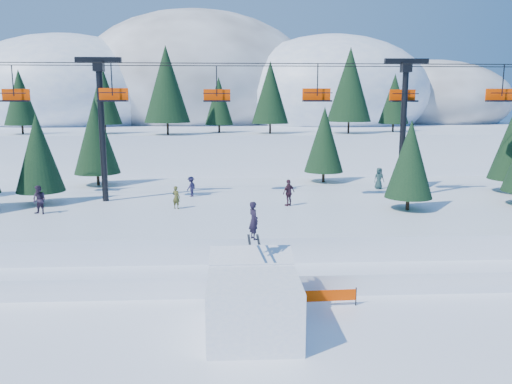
{
  "coord_description": "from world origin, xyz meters",
  "views": [
    {
      "loc": [
        0.2,
        -18.55,
        9.57
      ],
      "look_at": [
        1.47,
        6.0,
        5.2
      ],
      "focal_mm": 35.0,
      "sensor_mm": 36.0,
      "label": 1
    }
  ],
  "objects_px": {
    "jump_kicker": "(253,300)",
    "chairlift": "(257,107)",
    "banner_far": "(442,283)",
    "banner_near": "(327,296)"
  },
  "relations": [
    {
      "from": "jump_kicker",
      "to": "chairlift",
      "type": "xyz_separation_m",
      "value": [
        1.06,
        16.71,
        7.94
      ]
    },
    {
      "from": "chairlift",
      "to": "banner_far",
      "type": "relative_size",
      "value": 16.1
    },
    {
      "from": "jump_kicker",
      "to": "chairlift",
      "type": "bearing_deg",
      "value": 86.39
    },
    {
      "from": "banner_near",
      "to": "banner_far",
      "type": "bearing_deg",
      "value": 13.31
    },
    {
      "from": "chairlift",
      "to": "banner_far",
      "type": "distance_m",
      "value": 17.86
    },
    {
      "from": "jump_kicker",
      "to": "banner_far",
      "type": "relative_size",
      "value": 1.87
    },
    {
      "from": "banner_near",
      "to": "jump_kicker",
      "type": "bearing_deg",
      "value": -146.6
    },
    {
      "from": "chairlift",
      "to": "jump_kicker",
      "type": "bearing_deg",
      "value": -93.61
    },
    {
      "from": "chairlift",
      "to": "banner_near",
      "type": "xyz_separation_m",
      "value": [
        2.61,
        -14.29,
        -8.78
      ]
    },
    {
      "from": "banner_near",
      "to": "banner_far",
      "type": "height_order",
      "value": "same"
    }
  ]
}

